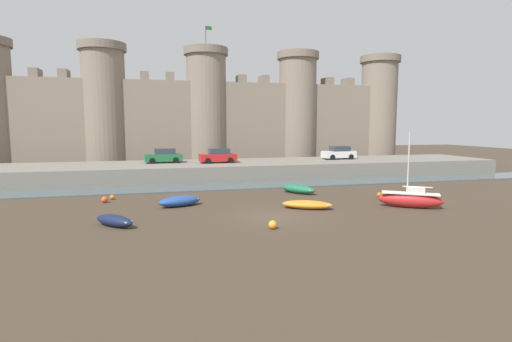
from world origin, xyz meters
TOP-DOWN VIEW (x-y plane):
  - ground_plane at (0.00, 0.00)m, footprint 160.00×160.00m
  - water_channel at (0.00, 13.28)m, footprint 80.00×4.50m
  - quay_road at (0.00, 20.53)m, footprint 66.18×10.00m
  - castle at (-0.00, 32.53)m, footprint 60.29×6.11m
  - rowboat_midflat_left at (3.10, 1.84)m, footprint 3.72×2.68m
  - rowboat_midflat_centre at (-5.60, 4.96)m, footprint 3.39×2.21m
  - rowboat_near_channel_left at (4.74, 8.09)m, footprint 2.82×3.39m
  - rowboat_foreground_right at (-9.67, -0.04)m, footprint 2.67×2.69m
  - sailboat_foreground_left at (10.44, 0.41)m, footprint 4.30×3.43m
  - mooring_buoy_mid_mud at (-11.09, 7.75)m, footprint 0.48×0.48m
  - mooring_buoy_near_channel at (10.62, 4.79)m, footprint 0.37×0.37m
  - mooring_buoy_off_centre at (-0.87, -2.87)m, footprint 0.50×0.50m
  - mooring_buoy_near_shore at (-10.66, 9.01)m, footprint 0.37×0.37m
  - car_quay_east at (-6.28, 21.73)m, footprint 4.17×2.01m
  - car_quay_west at (14.98, 21.31)m, footprint 4.17×2.01m
  - car_quay_centre_west at (-0.35, 20.24)m, footprint 4.17×2.01m

SIDE VIEW (x-z plane):
  - ground_plane at x=0.00m, z-range 0.00..0.00m
  - water_channel at x=0.00m, z-range 0.00..0.10m
  - mooring_buoy_near_channel at x=10.62m, z-range 0.00..0.37m
  - mooring_buoy_near_shore at x=-10.66m, z-range 0.00..0.37m
  - mooring_buoy_mid_mud at x=-11.09m, z-range 0.00..0.48m
  - mooring_buoy_off_centre at x=-0.87m, z-range 0.00..0.50m
  - rowboat_midflat_left at x=3.10m, z-range 0.02..0.62m
  - rowboat_foreground_right at x=-9.67m, z-range 0.02..0.71m
  - rowboat_near_channel_left at x=4.74m, z-range 0.02..0.77m
  - rowboat_midflat_centre at x=-5.60m, z-range 0.02..0.79m
  - sailboat_foreground_left at x=10.44m, z-range -2.06..3.32m
  - quay_road at x=0.00m, z-range 0.00..1.68m
  - car_quay_east at x=-6.28m, z-range 1.65..3.27m
  - car_quay_west at x=14.98m, z-range 1.65..3.27m
  - car_quay_centre_west at x=-0.35m, z-range 1.65..3.27m
  - castle at x=0.00m, z-range -2.38..17.13m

